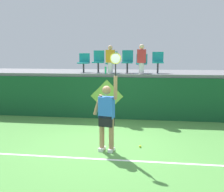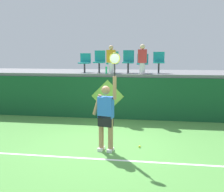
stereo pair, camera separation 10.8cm
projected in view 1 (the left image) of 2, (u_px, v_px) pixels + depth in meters
ground_plane at (104, 146)px, 7.34m from camera, size 40.00×40.00×0.00m
court_back_wall at (118, 98)px, 10.31m from camera, size 13.39×0.20×1.62m
spectator_platform at (122, 73)px, 11.65m from camera, size 13.39×3.12×0.12m
court_baseline_stripe at (98, 159)px, 6.41m from camera, size 12.05×0.08×0.01m
tennis_player at (107, 115)px, 6.80m from camera, size 0.74×0.33×2.53m
tennis_ball at (140, 146)px, 7.19m from camera, size 0.07×0.07×0.07m
water_bottle at (106, 70)px, 10.27m from camera, size 0.07×0.07×0.28m
stadium_chair_0 at (84, 62)px, 10.99m from camera, size 0.44×0.42×0.78m
stadium_chair_1 at (99, 60)px, 10.91m from camera, size 0.44×0.42×0.90m
stadium_chair_2 at (112, 61)px, 10.84m from camera, size 0.44×0.42×0.85m
stadium_chair_3 at (127, 60)px, 10.75m from camera, size 0.44×0.42×0.91m
stadium_chair_4 at (142, 62)px, 10.68m from camera, size 0.44×0.42×0.76m
stadium_chair_5 at (158, 61)px, 10.58m from camera, size 0.44×0.42×0.84m
spectator_0 at (110, 59)px, 10.41m from camera, size 0.34×0.20×1.09m
spectator_1 at (142, 58)px, 10.24m from camera, size 0.34×0.20×1.13m
wall_signage_mount at (107, 119)px, 10.39m from camera, size 1.27×0.01×1.53m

